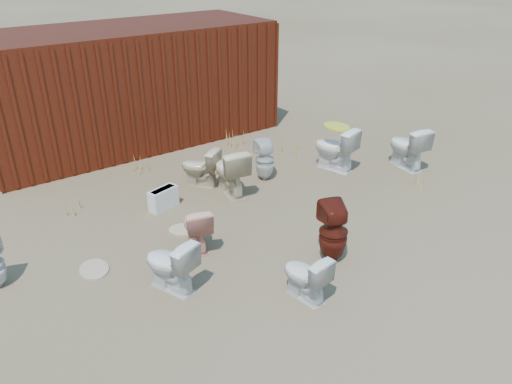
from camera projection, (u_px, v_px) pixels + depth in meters
ground at (280, 240)px, 7.34m from camera, size 100.00×100.00×0.00m
shipping_container at (130, 85)px, 10.57m from camera, size 6.00×2.40×2.40m
toilet_front_a at (170, 265)px, 6.17m from camera, size 0.63×0.81×0.73m
toilet_front_pink at (196, 227)px, 7.04m from camera, size 0.54×0.74×0.67m
toilet_front_c at (305, 276)px, 6.02m from camera, size 0.43×0.67×0.64m
toilet_front_maroon at (333, 232)px, 6.71m from camera, size 0.51×0.51×0.87m
toilet_front_e at (407, 147)px, 9.51m from camera, size 0.59×0.89×0.84m
toilet_back_beige_left at (200, 167)px, 8.82m from camera, size 0.72×0.80×0.71m
toilet_back_beige_right at (230, 171)px, 8.52m from camera, size 0.60×0.90×0.85m
toilet_back_yellowlid at (335, 148)px, 9.43m from camera, size 0.67×0.93×0.85m
toilet_back_e at (265, 160)px, 9.06m from camera, size 0.42×0.43×0.76m
yellow_lid at (337, 127)px, 9.23m from camera, size 0.43×0.54×0.02m
loose_tank at (163, 198)px, 8.15m from camera, size 0.54×0.33×0.35m
loose_lid_near at (94, 269)px, 6.67m from camera, size 0.44×0.54×0.02m
loose_lid_far at (184, 230)px, 7.58m from camera, size 0.59×0.58×0.02m
weed_clump_a at (75, 205)px, 8.03m from camera, size 0.36×0.36×0.27m
weed_clump_b at (219, 163)px, 9.48m from camera, size 0.32×0.32×0.32m
weed_clump_c at (292, 144)px, 10.33m from camera, size 0.36×0.36×0.35m
weed_clump_d at (139, 164)px, 9.47m from camera, size 0.30×0.30×0.29m
weed_clump_e at (236, 139)px, 10.62m from camera, size 0.34×0.34×0.33m
weed_clump_f at (418, 179)px, 8.93m from camera, size 0.28×0.28×0.25m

